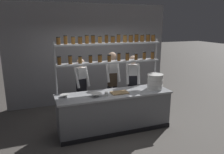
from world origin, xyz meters
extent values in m
plane|color=#5B5651|center=(0.00, 0.00, 0.00)|extent=(40.00, 40.00, 0.00)
cube|color=#939399|center=(0.00, 2.15, 1.54)|extent=(5.11, 0.12, 3.09)
cube|color=gray|center=(0.00, 0.00, 0.44)|extent=(2.65, 0.72, 0.88)
cube|color=#ADAFB5|center=(0.00, 0.00, 0.90)|extent=(2.71, 0.76, 0.04)
cube|color=black|center=(0.00, -0.36, 0.05)|extent=(2.65, 0.03, 0.10)
cylinder|color=#ADAFB5|center=(-1.28, 0.33, 1.06)|extent=(0.04, 0.04, 2.12)
cylinder|color=#ADAFB5|center=(1.28, 0.33, 1.06)|extent=(0.04, 0.04, 2.12)
cube|color=#ADAFB5|center=(0.00, 0.33, 1.59)|extent=(2.55, 0.28, 0.04)
cylinder|color=#513314|center=(-1.18, 0.33, 1.70)|extent=(0.09, 0.09, 0.17)
cylinder|color=black|center=(-1.18, 0.33, 1.79)|extent=(0.09, 0.09, 0.02)
cylinder|color=brown|center=(-0.94, 0.33, 1.70)|extent=(0.09, 0.09, 0.18)
cylinder|color=black|center=(-0.94, 0.33, 1.80)|extent=(0.09, 0.09, 0.02)
cylinder|color=brown|center=(-0.71, 0.33, 1.69)|extent=(0.09, 0.09, 0.15)
cylinder|color=black|center=(-0.71, 0.33, 1.77)|extent=(0.09, 0.09, 0.02)
cylinder|color=#513314|center=(-0.47, 0.33, 1.69)|extent=(0.09, 0.09, 0.16)
cylinder|color=black|center=(-0.47, 0.33, 1.78)|extent=(0.09, 0.09, 0.02)
cylinder|color=brown|center=(-0.24, 0.33, 1.69)|extent=(0.10, 0.10, 0.16)
cylinder|color=black|center=(-0.24, 0.33, 1.79)|extent=(0.10, 0.10, 0.02)
cylinder|color=#513314|center=(-0.01, 0.33, 1.69)|extent=(0.09, 0.09, 0.14)
cylinder|color=black|center=(-0.01, 0.33, 1.77)|extent=(0.09, 0.09, 0.02)
cylinder|color=brown|center=(0.24, 0.33, 1.70)|extent=(0.08, 0.08, 0.18)
cylinder|color=black|center=(0.24, 0.33, 1.80)|extent=(0.08, 0.08, 0.02)
cylinder|color=brown|center=(0.47, 0.33, 1.70)|extent=(0.09, 0.09, 0.17)
cylinder|color=black|center=(0.47, 0.33, 1.80)|extent=(0.09, 0.09, 0.02)
cylinder|color=#513314|center=(0.71, 0.33, 1.68)|extent=(0.08, 0.08, 0.14)
cylinder|color=black|center=(0.71, 0.33, 1.76)|extent=(0.08, 0.08, 0.02)
cylinder|color=brown|center=(0.94, 0.33, 1.70)|extent=(0.09, 0.09, 0.17)
cylinder|color=black|center=(0.94, 0.33, 1.80)|extent=(0.09, 0.09, 0.02)
cylinder|color=brown|center=(1.17, 0.33, 1.70)|extent=(0.09, 0.09, 0.17)
cylinder|color=black|center=(1.17, 0.33, 1.79)|extent=(0.09, 0.09, 0.02)
cube|color=#ADAFB5|center=(0.00, 0.33, 2.04)|extent=(2.55, 0.28, 0.04)
cylinder|color=brown|center=(-1.18, 0.33, 2.13)|extent=(0.09, 0.09, 0.15)
cylinder|color=black|center=(-1.18, 0.33, 2.22)|extent=(0.09, 0.09, 0.02)
cylinder|color=brown|center=(-1.02, 0.33, 2.15)|extent=(0.08, 0.08, 0.18)
cylinder|color=black|center=(-1.02, 0.33, 2.25)|extent=(0.08, 0.08, 0.02)
cylinder|color=brown|center=(-0.85, 0.33, 2.13)|extent=(0.09, 0.09, 0.15)
cylinder|color=black|center=(-0.85, 0.33, 2.22)|extent=(0.09, 0.09, 0.02)
cylinder|color=brown|center=(-0.70, 0.33, 2.13)|extent=(0.09, 0.09, 0.15)
cylinder|color=black|center=(-0.70, 0.33, 2.22)|extent=(0.10, 0.10, 0.02)
cylinder|color=brown|center=(-0.54, 0.33, 2.15)|extent=(0.08, 0.08, 0.18)
cylinder|color=black|center=(-0.54, 0.33, 2.25)|extent=(0.09, 0.09, 0.02)
cylinder|color=#513314|center=(-0.40, 0.33, 2.14)|extent=(0.09, 0.09, 0.17)
cylinder|color=black|center=(-0.40, 0.33, 2.24)|extent=(0.09, 0.09, 0.02)
cylinder|color=brown|center=(-0.23, 0.33, 2.13)|extent=(0.09, 0.09, 0.15)
cylinder|color=black|center=(-0.23, 0.33, 2.21)|extent=(0.09, 0.09, 0.02)
cylinder|color=#513314|center=(-0.08, 0.33, 2.15)|extent=(0.08, 0.08, 0.17)
cylinder|color=black|center=(-0.08, 0.33, 2.24)|extent=(0.08, 0.08, 0.02)
cylinder|color=brown|center=(0.08, 0.33, 2.13)|extent=(0.10, 0.10, 0.14)
cylinder|color=black|center=(0.08, 0.33, 2.21)|extent=(0.10, 0.10, 0.02)
cylinder|color=brown|center=(0.23, 0.33, 2.15)|extent=(0.09, 0.09, 0.18)
cylinder|color=black|center=(0.23, 0.33, 2.25)|extent=(0.09, 0.09, 0.02)
cylinder|color=brown|center=(0.40, 0.33, 2.14)|extent=(0.09, 0.09, 0.16)
cylinder|color=black|center=(0.40, 0.33, 2.23)|extent=(0.09, 0.09, 0.02)
cylinder|color=brown|center=(0.55, 0.33, 2.14)|extent=(0.10, 0.10, 0.16)
cylinder|color=black|center=(0.55, 0.33, 2.23)|extent=(0.10, 0.10, 0.02)
cylinder|color=#513314|center=(0.70, 0.33, 2.15)|extent=(0.10, 0.10, 0.18)
cylinder|color=black|center=(0.70, 0.33, 2.25)|extent=(0.10, 0.10, 0.02)
cylinder|color=brown|center=(0.86, 0.33, 2.14)|extent=(0.10, 0.10, 0.16)
cylinder|color=black|center=(0.86, 0.33, 2.22)|extent=(0.10, 0.10, 0.02)
cylinder|color=#513314|center=(1.03, 0.33, 2.14)|extent=(0.10, 0.10, 0.16)
cylinder|color=black|center=(1.03, 0.33, 2.23)|extent=(0.10, 0.10, 0.02)
cylinder|color=brown|center=(1.17, 0.33, 2.14)|extent=(0.10, 0.10, 0.16)
cylinder|color=black|center=(1.17, 0.33, 2.22)|extent=(0.10, 0.10, 0.02)
cylinder|color=black|center=(-0.69, 0.79, 0.40)|extent=(0.11, 0.11, 0.79)
cylinder|color=black|center=(-0.53, 0.83, 0.40)|extent=(0.11, 0.11, 0.79)
cube|color=black|center=(-0.61, 0.81, 0.96)|extent=(0.26, 0.22, 0.34)
cube|color=white|center=(-0.61, 0.81, 1.27)|extent=(0.26, 0.23, 0.28)
sphere|color=tan|center=(-0.61, 0.81, 1.54)|extent=(0.21, 0.21, 0.21)
cylinder|color=white|center=(-0.73, 0.71, 1.18)|extent=(0.13, 0.25, 0.52)
cylinder|color=white|center=(-0.45, 0.78, 1.18)|extent=(0.13, 0.25, 0.52)
cylinder|color=black|center=(0.16, 0.79, 0.43)|extent=(0.11, 0.11, 0.85)
cylinder|color=black|center=(0.32, 0.78, 0.43)|extent=(0.11, 0.11, 0.85)
cube|color=#473828|center=(0.24, 0.79, 1.04)|extent=(0.23, 0.18, 0.37)
cube|color=white|center=(0.24, 0.79, 1.37)|extent=(0.23, 0.19, 0.30)
sphere|color=tan|center=(0.24, 0.79, 1.66)|extent=(0.23, 0.23, 0.23)
cylinder|color=white|center=(0.09, 0.73, 1.27)|extent=(0.08, 0.26, 0.56)
cylinder|color=white|center=(0.38, 0.72, 1.27)|extent=(0.08, 0.26, 0.56)
cylinder|color=black|center=(0.66, 0.58, 0.41)|extent=(0.11, 0.11, 0.81)
cylinder|color=black|center=(0.81, 0.54, 0.41)|extent=(0.11, 0.11, 0.81)
cube|color=black|center=(0.73, 0.56, 0.99)|extent=(0.26, 0.23, 0.35)
cube|color=white|center=(0.73, 0.56, 1.31)|extent=(0.26, 0.24, 0.29)
sphere|color=beige|center=(0.73, 0.56, 1.58)|extent=(0.21, 0.21, 0.21)
cylinder|color=white|center=(0.58, 0.55, 1.21)|extent=(0.14, 0.26, 0.53)
cylinder|color=white|center=(0.85, 0.46, 1.21)|extent=(0.14, 0.26, 0.53)
cylinder|color=white|center=(1.05, -0.06, 0.98)|extent=(0.37, 0.37, 0.11)
cylinder|color=silver|center=(1.05, -0.06, 1.04)|extent=(0.39, 0.39, 0.01)
cylinder|color=white|center=(1.05, -0.06, 1.10)|extent=(0.37, 0.37, 0.11)
cylinder|color=silver|center=(1.05, -0.06, 1.17)|extent=(0.39, 0.39, 0.01)
cylinder|color=white|center=(1.05, -0.06, 1.23)|extent=(0.37, 0.37, 0.11)
cylinder|color=silver|center=(1.05, -0.06, 1.29)|extent=(0.39, 0.39, 0.01)
cube|color=#A88456|center=(0.11, -0.05, 0.93)|extent=(0.40, 0.26, 0.02)
cylinder|color=silver|center=(-0.47, -0.09, 0.93)|extent=(0.12, 0.12, 0.01)
cone|color=silver|center=(-0.47, -0.09, 0.96)|extent=(0.26, 0.26, 0.07)
cylinder|color=silver|center=(-1.13, 0.12, 0.93)|extent=(0.09, 0.09, 0.01)
cone|color=silver|center=(-1.13, 0.12, 0.95)|extent=(0.20, 0.20, 0.06)
cylinder|color=silver|center=(-0.24, -0.14, 0.96)|extent=(0.08, 0.08, 0.08)
camera|label=1|loc=(-1.72, -4.54, 2.53)|focal=35.00mm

